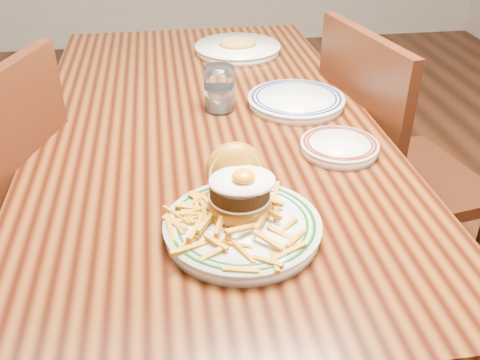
{
  "coord_description": "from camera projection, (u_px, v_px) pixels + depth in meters",
  "views": [
    {
      "loc": [
        -0.1,
        -1.24,
        1.34
      ],
      "look_at": [
        0.02,
        -0.47,
        0.85
      ],
      "focal_mm": 40.0,
      "sensor_mm": 36.0,
      "label": 1
    }
  ],
  "objects": [
    {
      "name": "side_plate",
      "position": [
        339.0,
        146.0,
        1.21
      ],
      "size": [
        0.18,
        0.18,
        0.03
      ],
      "rotation": [
        0.0,
        0.0,
        -0.17
      ],
      "color": "silver",
      "rests_on": "table"
    },
    {
      "name": "water_glass",
      "position": [
        219.0,
        91.0,
        1.38
      ],
      "size": [
        0.08,
        0.08,
        0.12
      ],
      "color": "white",
      "rests_on": "table"
    },
    {
      "name": "rear_plate",
      "position": [
        296.0,
        100.0,
        1.42
      ],
      "size": [
        0.26,
        0.26,
        0.03
      ],
      "rotation": [
        0.0,
        0.0,
        0.29
      ],
      "color": "silver",
      "rests_on": "table"
    },
    {
      "name": "main_plate",
      "position": [
        241.0,
        212.0,
        0.95
      ],
      "size": [
        0.28,
        0.29,
        0.14
      ],
      "rotation": [
        0.0,
        0.0,
        -0.01
      ],
      "color": "silver",
      "rests_on": "table"
    },
    {
      "name": "table",
      "position": [
        206.0,
        149.0,
        1.41
      ],
      "size": [
        0.85,
        1.6,
        0.75
      ],
      "color": "black",
      "rests_on": "floor"
    },
    {
      "name": "floor",
      "position": [
        213.0,
        326.0,
        1.76
      ],
      "size": [
        6.0,
        6.0,
        0.0
      ],
      "primitive_type": "plane",
      "color": "black",
      "rests_on": "ground"
    },
    {
      "name": "far_plate",
      "position": [
        238.0,
        48.0,
        1.79
      ],
      "size": [
        0.29,
        0.29,
        0.05
      ],
      "rotation": [
        0.0,
        0.0,
        -0.05
      ],
      "color": "silver",
      "rests_on": "table"
    },
    {
      "name": "chair_right",
      "position": [
        386.0,
        171.0,
        1.63
      ],
      "size": [
        0.51,
        0.51,
        0.94
      ],
      "rotation": [
        0.0,
        0.0,
        3.32
      ],
      "color": "#3A170C",
      "rests_on": "floor"
    }
  ]
}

